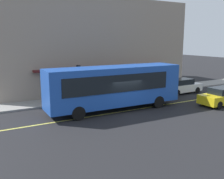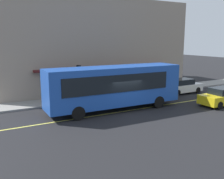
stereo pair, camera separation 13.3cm
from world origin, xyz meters
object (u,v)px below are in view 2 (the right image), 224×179
object	(u,v)px
bus	(115,86)
traffic_light	(79,74)
pedestrian_near_storefront	(70,86)
car_white	(182,86)
car_yellow	(223,96)

from	to	relation	value
bus	traffic_light	xyz separation A→B (m)	(-1.52, 3.87, 0.55)
pedestrian_near_storefront	bus	bearing A→B (deg)	-68.81
traffic_light	car_white	xyz separation A→B (m)	(10.92, -1.61, -1.79)
bus	car_yellow	size ratio (longest dim) A/B	2.58
car_white	pedestrian_near_storefront	size ratio (longest dim) A/B	2.33
car_yellow	pedestrian_near_storefront	bearing A→B (deg)	143.26
traffic_light	car_white	distance (m)	11.18
traffic_light	car_yellow	distance (m)	12.72
traffic_light	car_yellow	world-z (taller)	traffic_light
traffic_light	car_yellow	bearing A→B (deg)	-33.57
bus	car_yellow	world-z (taller)	bus
bus	pedestrian_near_storefront	size ratio (longest dim) A/B	6.03
bus	traffic_light	distance (m)	4.19
car_yellow	car_white	bearing A→B (deg)	85.49
traffic_light	pedestrian_near_storefront	distance (m)	1.79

